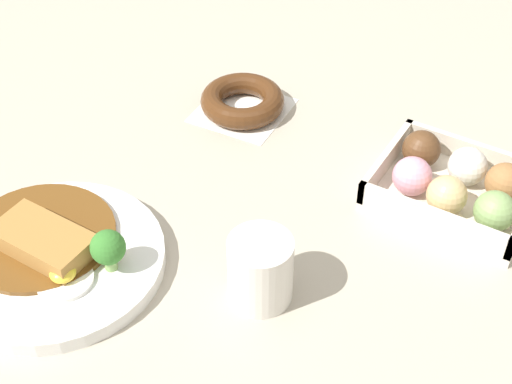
{
  "coord_description": "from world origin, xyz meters",
  "views": [
    {
      "loc": [
        -0.34,
        0.52,
        0.63
      ],
      "look_at": [
        0.0,
        -0.06,
        0.03
      ],
      "focal_mm": 53.68,
      "sensor_mm": 36.0,
      "label": 1
    }
  ],
  "objects_px": {
    "curry_plate": "(54,255)",
    "donut_box": "(455,185)",
    "chocolate_ring_donut": "(242,101)",
    "coffee_mug": "(260,270)"
  },
  "relations": [
    {
      "from": "curry_plate",
      "to": "coffee_mug",
      "type": "bearing_deg",
      "value": -159.86
    },
    {
      "from": "curry_plate",
      "to": "donut_box",
      "type": "height_order",
      "value": "curry_plate"
    },
    {
      "from": "curry_plate",
      "to": "chocolate_ring_donut",
      "type": "bearing_deg",
      "value": -94.01
    },
    {
      "from": "donut_box",
      "to": "coffee_mug",
      "type": "height_order",
      "value": "coffee_mug"
    },
    {
      "from": "chocolate_ring_donut",
      "to": "curry_plate",
      "type": "bearing_deg",
      "value": 85.99
    },
    {
      "from": "donut_box",
      "to": "curry_plate",
      "type": "bearing_deg",
      "value": 43.68
    },
    {
      "from": "coffee_mug",
      "to": "chocolate_ring_donut",
      "type": "bearing_deg",
      "value": -55.14
    },
    {
      "from": "curry_plate",
      "to": "donut_box",
      "type": "relative_size",
      "value": 1.32
    },
    {
      "from": "curry_plate",
      "to": "coffee_mug",
      "type": "distance_m",
      "value": 0.23
    },
    {
      "from": "curry_plate",
      "to": "coffee_mug",
      "type": "relative_size",
      "value": 3.13
    }
  ]
}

